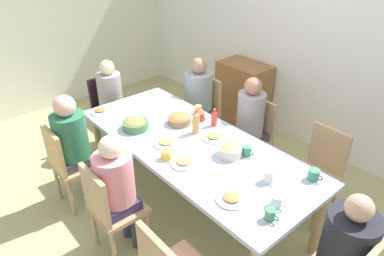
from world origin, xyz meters
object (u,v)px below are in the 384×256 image
Objects in this scene: person_3 at (249,121)px; cup_3 at (247,151)px; person_0 at (345,248)px; person_6 at (198,95)px; cup_4 at (277,201)px; dining_table at (192,148)px; plate_4 at (184,163)px; person_1 at (111,97)px; bowl_0 at (230,150)px; cup_2 at (314,175)px; plate_3 at (100,111)px; chair_1 at (109,108)px; chair_3 at (253,134)px; cup_1 at (269,176)px; person_4 at (72,141)px; cup_0 at (199,109)px; cup_7 at (270,214)px; cup_6 at (201,117)px; plate_2 at (232,198)px; bowl_2 at (135,124)px; chair_7 at (109,207)px; plate_1 at (166,143)px; cup_5 at (166,155)px; chair_4 at (67,162)px; bottle_0 at (196,122)px; chair_2 at (320,168)px; chair_6 at (203,108)px; bowl_1 at (179,119)px; person_7 at (117,185)px; side_cabinet at (243,95)px; plate_0 at (214,137)px.

cup_3 is (0.47, -0.58, 0.11)m from person_3.
person_6 is (-2.35, 0.80, 0.03)m from person_0.
dining_table is at bearing 174.77° from cup_4.
person_1 is at bearing 170.99° from plate_4.
bowl_0 is 1.67× the size of cup_2.
cup_3 is at bearing 20.25° from plate_3.
chair_1 and chair_3 have the same top height.
chair_3 is at bearing 135.30° from cup_1.
person_4 reaches higher than cup_0.
cup_7 is at bearing -5.21° from person_1.
person_4 is 1.66m from cup_3.
chair_3 reaches higher than cup_6.
plate_2 is 1.39m from cup_0.
cup_3 is at bearing -13.58° from cup_0.
bowl_2 is (0.55, 0.10, 0.04)m from plate_3.
chair_7 is 1.11m from bowl_0.
plate_1 is 1.17m from cup_4.
chair_7 is at bearing -26.12° from plate_3.
bowl_0 is 1.69× the size of cup_5.
bowl_0 reaches higher than cup_0.
cup_2 is at bearing 1.17° from cup_6.
chair_7 is 0.71m from plate_4.
chair_4 is 3.76× the size of bottle_0.
cup_4 is at bearing 5.89° from bowl_2.
chair_2 is (-0.70, 0.89, -0.18)m from person_0.
bowl_2 is 0.60m from bottle_0.
cup_7 is at bearing 30.94° from chair_7.
chair_6 is at bearing 180.00° from chair_3.
chair_7 reaches higher than cup_6.
bowl_0 is (0.38, 0.11, 0.12)m from dining_table.
chair_2 is 3.87× the size of bowl_1.
person_3 is 1.89m from chair_4.
person_6 is 1.10m from bowl_2.
chair_2 is 1.00× the size of chair_6.
cup_1 is 0.36m from cup_2.
bowl_2 is at bearing -76.59° from chair_6.
plate_1 is (-0.13, 0.69, 0.27)m from chair_7.
chair_3 is 1.31m from bowl_2.
person_7 is 9.25× the size of cup_2.
cup_5 reaches higher than plate_1.
person_6 reaches higher than cup_0.
side_cabinet is at bearing 111.51° from plate_1.
chair_7 is 0.63m from cup_5.
person_0 is 9.80× the size of cup_3.
plate_0 is at bearing -22.79° from cup_6.
cup_5 is (-0.76, -0.42, -0.01)m from cup_1.
plate_2 is (1.61, -1.10, 0.07)m from person_6.
person_6 reaches higher than bottle_0.
chair_4 reaches higher than plate_0.
chair_1 is 8.45× the size of cup_0.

